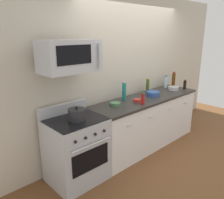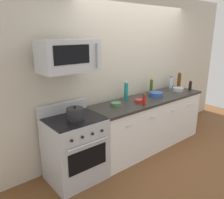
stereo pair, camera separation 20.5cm
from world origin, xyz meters
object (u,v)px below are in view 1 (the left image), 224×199
bottle_olive_oil (148,86)px  bowl_blue_mixing (153,93)px  bottle_soy_sauce_dark (185,85)px  microwave (70,56)px  range_oven (76,149)px  bottle_hot_sauce_red (143,99)px  bottle_wine_amber (174,80)px  bottle_sparkling_teal (124,91)px  bowl_green_glaze (115,104)px  bowl_steel_prep (173,88)px  stockpot (77,115)px  bowl_red_small (137,100)px  bottle_water_clear (166,82)px

bottle_olive_oil → bowl_blue_mixing: 0.25m
bottle_soy_sauce_dark → microwave: bearing=176.0°
range_oven → bottle_hot_sauce_red: size_ratio=5.47×
microwave → bottle_olive_oil: (1.81, 0.16, -0.70)m
bottle_wine_amber → bottle_sparkling_teal: size_ratio=0.96×
microwave → bottle_sparkling_teal: microwave is taller
bowl_green_glaze → bowl_steel_prep: 1.55m
range_oven → bottle_sparkling_teal: size_ratio=3.25×
bottle_hot_sauce_red → bottle_wine_amber: bearing=13.6°
bottle_soy_sauce_dark → stockpot: 2.60m
bowl_blue_mixing → stockpot: bearing=-178.2°
bottle_sparkling_teal → stockpot: 1.15m
microwave → bowl_red_small: microwave is taller
bottle_hot_sauce_red → bottle_water_clear: size_ratio=0.78×
range_oven → bottle_sparkling_teal: (1.13, 0.17, 0.61)m
bottle_water_clear → bowl_green_glaze: size_ratio=1.55×
bottle_olive_oil → bowl_blue_mixing: bottle_olive_oil is taller
bowl_red_small → stockpot: (-1.21, -0.00, 0.06)m
microwave → bottle_water_clear: 2.54m
bottle_soy_sauce_dark → range_oven: bearing=177.0°
bottle_soy_sauce_dark → bottle_water_clear: bearing=115.6°
bowl_green_glaze → range_oven: bearing=-176.5°
bottle_olive_oil → bottle_water_clear: bottle_olive_oil is taller
bowl_green_glaze → bottle_hot_sauce_red: bearing=-35.4°
bottle_sparkling_teal → bowl_red_small: (0.08, -0.22, -0.13)m
microwave → bottle_wine_amber: size_ratio=2.37×
stockpot → bowl_steel_prep: bearing=0.7°
bowl_blue_mixing → bowl_green_glaze: bearing=176.8°
range_oven → bowl_green_glaze: bearing=3.5°
bottle_hot_sauce_red → bowl_green_glaze: 0.45m
bowl_steel_prep → stockpot: (-2.35, -0.03, 0.04)m
bottle_hot_sauce_red → microwave: bearing=167.7°
bottle_wine_amber → bowl_red_small: (-1.40, -0.19, -0.12)m
stockpot → bottle_sparkling_teal: bearing=11.2°
bottle_water_clear → bowl_steel_prep: bottle_water_clear is taller
bottle_soy_sauce_dark → bottle_water_clear: (-0.17, 0.34, 0.03)m
bottle_sparkling_teal → bottle_water_clear: (1.30, 0.04, -0.04)m
range_oven → bottle_hot_sauce_red: bearing=-10.2°
microwave → bowl_green_glaze: size_ratio=4.57×
bowl_green_glaze → bowl_blue_mixing: (0.90, -0.05, 0.02)m
bowl_steel_prep → stockpot: bearing=-179.3°
microwave → bowl_green_glaze: bearing=0.3°
bottle_wine_amber → bottle_soy_sauce_dark: (-0.01, -0.27, -0.06)m
range_oven → bowl_steel_prep: bearing=-0.6°
bottle_hot_sauce_red → stockpot: 1.18m
bottle_soy_sauce_dark → bowl_steel_prep: (-0.24, 0.11, -0.05)m
bowl_steel_prep → bottle_water_clear: bearing=71.8°
bottle_sparkling_teal → bowl_green_glaze: bearing=-159.7°
bowl_red_small → bowl_steel_prep: size_ratio=0.65×
microwave → bottle_sparkling_teal: (1.13, 0.13, -0.67)m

